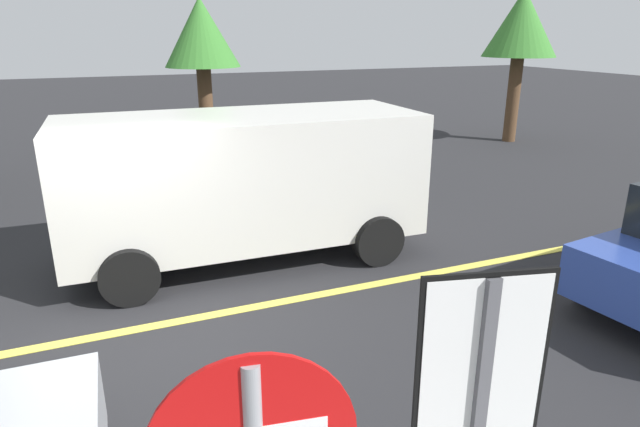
{
  "coord_description": "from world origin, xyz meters",
  "views": [
    {
      "loc": [
        -0.05,
        -6.06,
        3.36
      ],
      "look_at": [
        2.39,
        -0.14,
        1.2
      ],
      "focal_mm": 30.57,
      "sensor_mm": 36.0,
      "label": 1
    }
  ],
  "objects": [
    {
      "name": "ground_plane",
      "position": [
        0.0,
        0.0,
        0.0
      ],
      "size": [
        80.0,
        80.0,
        0.0
      ],
      "primitive_type": "plane",
      "color": "#262628"
    },
    {
      "name": "lane_marking_centre",
      "position": [
        3.0,
        0.0,
        0.01
      ],
      "size": [
        28.0,
        0.16,
        0.01
      ],
      "primitive_type": "cube",
      "color": "#E0D14C"
    },
    {
      "name": "white_van",
      "position": [
        1.88,
        1.67,
        1.27
      ],
      "size": [
        5.25,
        2.37,
        2.2
      ],
      "color": "silver",
      "rests_on": "ground_plane"
    },
    {
      "name": "tree_left_verge",
      "position": [
        2.52,
        7.61,
        3.21
      ],
      "size": [
        1.8,
        1.8,
        4.12
      ],
      "color": "#513823",
      "rests_on": "ground_plane"
    },
    {
      "name": "tree_right_verge",
      "position": [
        12.12,
        7.62,
        3.48
      ],
      "size": [
        2.2,
        2.2,
        4.55
      ],
      "color": "#513823",
      "rests_on": "ground_plane"
    }
  ]
}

